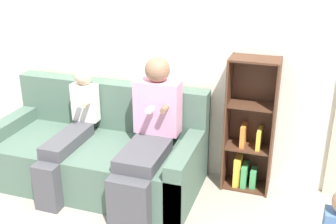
{
  "coord_description": "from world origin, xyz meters",
  "views": [
    {
      "loc": [
        1.64,
        -2.56,
        2.15
      ],
      "look_at": [
        0.59,
        0.61,
        0.77
      ],
      "focal_mm": 45.0,
      "sensor_mm": 36.0,
      "label": 1
    }
  ],
  "objects_px": {
    "adult_seated": "(149,132)",
    "bookshelf": "(249,135)",
    "child_seated": "(69,134)",
    "couch": "(98,153)"
  },
  "relations": [
    {
      "from": "couch",
      "to": "child_seated",
      "type": "height_order",
      "value": "child_seated"
    },
    {
      "from": "child_seated",
      "to": "bookshelf",
      "type": "bearing_deg",
      "value": 18.12
    },
    {
      "from": "couch",
      "to": "bookshelf",
      "type": "distance_m",
      "value": 1.4
    },
    {
      "from": "couch",
      "to": "child_seated",
      "type": "distance_m",
      "value": 0.35
    },
    {
      "from": "adult_seated",
      "to": "bookshelf",
      "type": "height_order",
      "value": "bookshelf"
    },
    {
      "from": "couch",
      "to": "child_seated",
      "type": "xyz_separation_m",
      "value": [
        -0.19,
        -0.16,
        0.24
      ]
    },
    {
      "from": "couch",
      "to": "bookshelf",
      "type": "xyz_separation_m",
      "value": [
        1.34,
        0.34,
        0.23
      ]
    },
    {
      "from": "couch",
      "to": "child_seated",
      "type": "relative_size",
      "value": 1.83
    },
    {
      "from": "adult_seated",
      "to": "bookshelf",
      "type": "relative_size",
      "value": 0.99
    },
    {
      "from": "child_seated",
      "to": "bookshelf",
      "type": "xyz_separation_m",
      "value": [
        1.53,
        0.5,
        -0.01
      ]
    }
  ]
}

